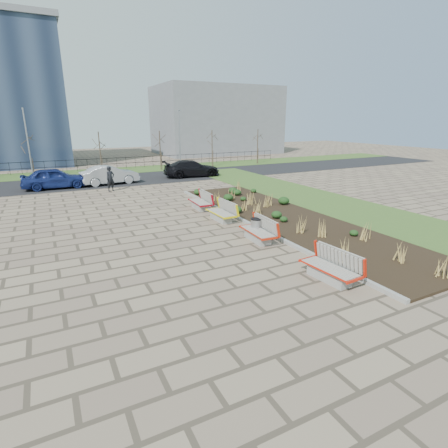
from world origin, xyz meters
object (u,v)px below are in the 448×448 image
pedestrian (110,179)px  lamp_east (180,140)px  bench_a (330,266)px  bench_c (221,212)px  bench_b (258,230)px  bench_d (200,201)px  car_black (192,168)px  car_blue (55,178)px  lamp_west (28,145)px  litter_bin (256,228)px  car_silver (110,175)px

pedestrian → lamp_east: 12.66m
bench_a → bench_c: 8.04m
bench_c → lamp_east: bearing=74.5°
bench_b → bench_d: 6.41m
car_black → bench_a: bearing=174.5°
bench_d → car_blue: car_blue is taller
bench_b → lamp_east: 23.96m
bench_a → pedestrian: (-3.75, 18.84, 0.43)m
lamp_west → pedestrian: bearing=-59.5°
litter_bin → car_silver: 17.29m
car_black → bench_b: bearing=172.0°
lamp_west → lamp_east: bearing=0.0°
lamp_east → car_black: bearing=-98.6°
lamp_east → pedestrian: bearing=-134.5°
bench_d → lamp_west: bearing=120.6°
litter_bin → car_blue: size_ratio=0.18×
pedestrian → car_silver: size_ratio=0.41×
car_black → lamp_east: bearing=-3.5°
car_silver → lamp_east: (8.29, 5.87, 2.26)m
car_blue → bench_a: bearing=-161.0°
bench_d → car_silver: size_ratio=0.46×
car_blue → lamp_west: bearing=15.5°
car_silver → car_black: (7.50, 0.66, -0.00)m
bench_d → car_black: 12.42m
bench_c → bench_d: (0.00, 2.81, 0.00)m
car_black → bench_c: bearing=168.9°
car_blue → car_silver: bearing=-89.6°
bench_c → litter_bin: (0.24, -3.09, -0.08)m
bench_a → lamp_west: 29.27m
car_silver → lamp_east: bearing=-61.2°
bench_c → litter_bin: 3.10m
bench_c → pedestrian: bearing=107.9°
bench_a → bench_c: size_ratio=1.00×
bench_d → car_blue: 13.27m
bench_b → car_silver: (-3.29, 17.43, 0.28)m
litter_bin → car_silver: (-3.53, 16.92, 0.35)m
bench_b → pedestrian: bearing=107.6°
bench_a → bench_c: bearing=85.3°
bench_d → lamp_west: 19.30m
bench_b → pedestrian: size_ratio=1.13×
car_blue → lamp_east: size_ratio=0.78×
bench_a → lamp_west: (-9.00, 27.73, 2.54)m
car_silver → lamp_west: 8.50m
bench_a → bench_d: bearing=85.3°
bench_b → bench_a: bearing=-87.0°
bench_c → car_black: size_ratio=0.40×
bench_d → car_blue: bearing=126.5°
bench_d → lamp_east: lamp_east is taller
bench_b → bench_c: bearing=93.0°
pedestrian → car_silver: pedestrian is taller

